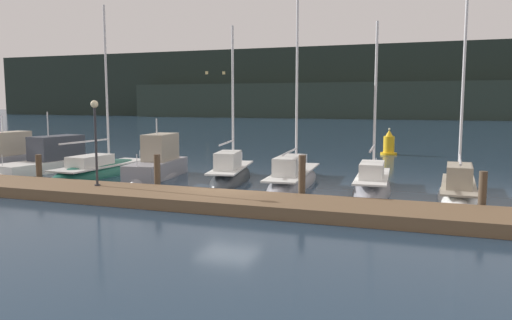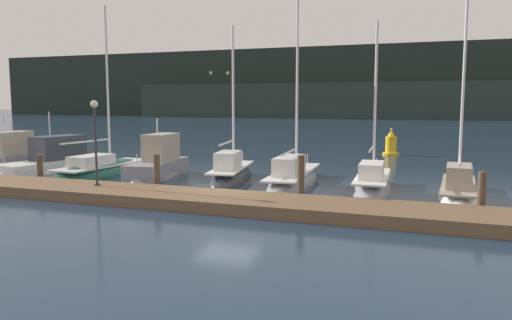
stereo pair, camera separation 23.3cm
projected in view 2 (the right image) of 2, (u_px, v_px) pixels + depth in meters
ground_plane at (228, 197)px, 21.13m from camera, size 400.00×400.00×0.00m
dock at (208, 200)px, 19.33m from camera, size 42.43×2.80×0.45m
mooring_pile_1 at (40, 170)px, 24.16m from camera, size 0.28×0.28×1.49m
mooring_pile_2 at (157, 174)px, 21.91m from camera, size 0.28×0.28×1.73m
mooring_pile_3 at (301, 180)px, 19.66m from camera, size 0.28×0.28×1.93m
mooring_pile_4 at (481, 194)px, 17.44m from camera, size 0.28×0.28×1.60m
motorboat_berth_1 at (6, 163)px, 29.97m from camera, size 2.00×5.64×3.88m
motorboat_berth_2 at (52, 164)px, 29.21m from camera, size 3.30×7.01×3.97m
sailboat_berth_3 at (103, 173)px, 27.61m from camera, size 2.59×7.68×10.05m
motorboat_berth_4 at (158, 170)px, 26.63m from camera, size 2.37×5.54×3.81m
sailboat_berth_5 at (231, 178)px, 25.45m from camera, size 2.82×6.69×8.59m
sailboat_berth_6 at (293, 181)px, 24.42m from camera, size 2.39×8.31×11.26m
sailboat_berth_7 at (372, 189)px, 22.40m from camera, size 2.01×6.49×8.32m
sailboat_berth_8 at (458, 193)px, 21.06m from camera, size 1.85×6.99×9.25m
channel_buoy at (391, 145)px, 37.84m from camera, size 1.24×1.24×2.03m
dock_lamppost at (95, 128)px, 21.11m from camera, size 0.32×0.32×3.63m
hillside_backdrop at (408, 85)px, 122.71m from camera, size 240.00×23.00×17.64m
rowboat_adrift at (56, 151)px, 40.65m from camera, size 2.82×2.19×0.56m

